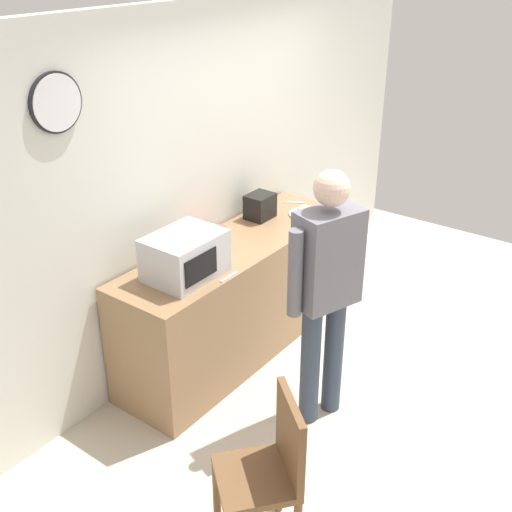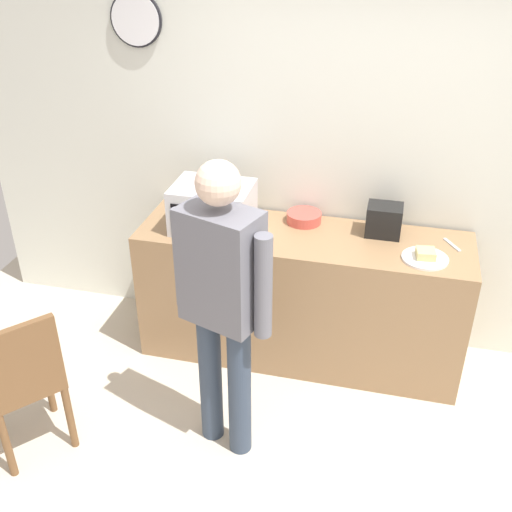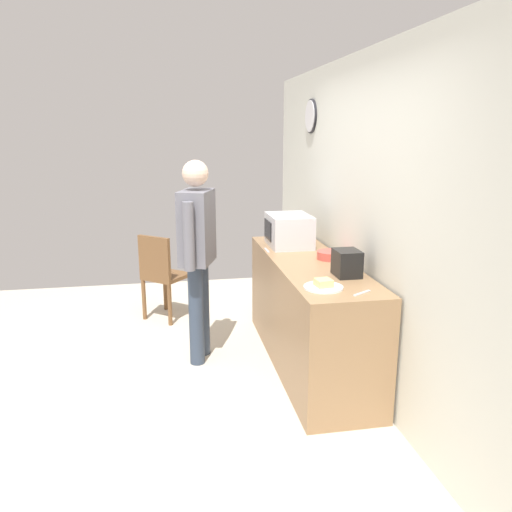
{
  "view_description": "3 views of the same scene",
  "coord_description": "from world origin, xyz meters",
  "px_view_note": "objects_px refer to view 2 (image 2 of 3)",
  "views": [
    {
      "loc": [
        -3.57,
        -1.41,
        2.97
      ],
      "look_at": [
        -0.56,
        0.83,
        1.06
      ],
      "focal_mm": 44.49,
      "sensor_mm": 36.0,
      "label": 1
    },
    {
      "loc": [
        0.25,
        -2.19,
        2.78
      ],
      "look_at": [
        -0.47,
        0.72,
        1.04
      ],
      "focal_mm": 42.84,
      "sensor_mm": 36.0,
      "label": 2
    },
    {
      "loc": [
        3.68,
        0.03,
        1.99
      ],
      "look_at": [
        -0.43,
        0.78,
        0.96
      ],
      "focal_mm": 35.3,
      "sensor_mm": 36.0,
      "label": 3
    }
  ],
  "objects_px": {
    "spoon_utensil": "(452,245)",
    "toaster": "(384,220)",
    "person_standing": "(222,295)",
    "salad_bowl": "(304,217)",
    "microwave": "(213,207)",
    "wooden_chair": "(23,380)",
    "fork_utensil": "(226,248)",
    "sandwich_plate": "(425,257)"
  },
  "relations": [
    {
      "from": "spoon_utensil",
      "to": "toaster",
      "type": "bearing_deg",
      "value": 173.63
    },
    {
      "from": "toaster",
      "to": "person_standing",
      "type": "bearing_deg",
      "value": -125.19
    },
    {
      "from": "person_standing",
      "to": "salad_bowl",
      "type": "bearing_deg",
      "value": 78.17
    },
    {
      "from": "microwave",
      "to": "wooden_chair",
      "type": "distance_m",
      "value": 1.52
    },
    {
      "from": "salad_bowl",
      "to": "spoon_utensil",
      "type": "bearing_deg",
      "value": -5.67
    },
    {
      "from": "salad_bowl",
      "to": "person_standing",
      "type": "bearing_deg",
      "value": -101.83
    },
    {
      "from": "spoon_utensil",
      "to": "person_standing",
      "type": "height_order",
      "value": "person_standing"
    },
    {
      "from": "fork_utensil",
      "to": "person_standing",
      "type": "distance_m",
      "value": 0.67
    },
    {
      "from": "fork_utensil",
      "to": "wooden_chair",
      "type": "bearing_deg",
      "value": -132.29
    },
    {
      "from": "microwave",
      "to": "spoon_utensil",
      "type": "bearing_deg",
      "value": 5.07
    },
    {
      "from": "sandwich_plate",
      "to": "wooden_chair",
      "type": "distance_m",
      "value": 2.4
    },
    {
      "from": "fork_utensil",
      "to": "wooden_chair",
      "type": "relative_size",
      "value": 0.18
    },
    {
      "from": "sandwich_plate",
      "to": "fork_utensil",
      "type": "height_order",
      "value": "sandwich_plate"
    },
    {
      "from": "sandwich_plate",
      "to": "spoon_utensil",
      "type": "bearing_deg",
      "value": 53.4
    },
    {
      "from": "sandwich_plate",
      "to": "toaster",
      "type": "height_order",
      "value": "toaster"
    },
    {
      "from": "sandwich_plate",
      "to": "salad_bowl",
      "type": "bearing_deg",
      "value": 158.31
    },
    {
      "from": "fork_utensil",
      "to": "person_standing",
      "type": "bearing_deg",
      "value": -75.23
    },
    {
      "from": "microwave",
      "to": "wooden_chair",
      "type": "xyz_separation_m",
      "value": [
        -0.73,
        -1.21,
        -0.56
      ]
    },
    {
      "from": "toaster",
      "to": "person_standing",
      "type": "distance_m",
      "value": 1.31
    },
    {
      "from": "fork_utensil",
      "to": "toaster",
      "type": "bearing_deg",
      "value": 24.77
    },
    {
      "from": "fork_utensil",
      "to": "wooden_chair",
      "type": "height_order",
      "value": "fork_utensil"
    },
    {
      "from": "toaster",
      "to": "wooden_chair",
      "type": "bearing_deg",
      "value": -142.3
    },
    {
      "from": "microwave",
      "to": "salad_bowl",
      "type": "bearing_deg",
      "value": 22.22
    },
    {
      "from": "salad_bowl",
      "to": "sandwich_plate",
      "type": "bearing_deg",
      "value": -21.69
    },
    {
      "from": "person_standing",
      "to": "wooden_chair",
      "type": "distance_m",
      "value": 1.21
    },
    {
      "from": "microwave",
      "to": "sandwich_plate",
      "type": "distance_m",
      "value": 1.35
    },
    {
      "from": "spoon_utensil",
      "to": "wooden_chair",
      "type": "bearing_deg",
      "value": -148.92
    },
    {
      "from": "salad_bowl",
      "to": "spoon_utensil",
      "type": "relative_size",
      "value": 1.36
    },
    {
      "from": "spoon_utensil",
      "to": "wooden_chair",
      "type": "xyz_separation_m",
      "value": [
        -2.23,
        -1.35,
        -0.41
      ]
    },
    {
      "from": "microwave",
      "to": "toaster",
      "type": "xyz_separation_m",
      "value": [
        1.08,
        0.18,
        -0.05
      ]
    },
    {
      "from": "sandwich_plate",
      "to": "wooden_chair",
      "type": "relative_size",
      "value": 0.29
    },
    {
      "from": "person_standing",
      "to": "spoon_utensil",
      "type": "bearing_deg",
      "value": 40.8
    },
    {
      "from": "spoon_utensil",
      "to": "salad_bowl",
      "type": "bearing_deg",
      "value": 174.33
    },
    {
      "from": "toaster",
      "to": "spoon_utensil",
      "type": "bearing_deg",
      "value": -6.37
    },
    {
      "from": "wooden_chair",
      "to": "fork_utensil",
      "type": "bearing_deg",
      "value": 47.71
    },
    {
      "from": "microwave",
      "to": "wooden_chair",
      "type": "bearing_deg",
      "value": -120.9
    },
    {
      "from": "toaster",
      "to": "wooden_chair",
      "type": "xyz_separation_m",
      "value": [
        -1.8,
        -1.39,
        -0.51
      ]
    },
    {
      "from": "spoon_utensil",
      "to": "person_standing",
      "type": "bearing_deg",
      "value": -139.2
    },
    {
      "from": "sandwich_plate",
      "to": "salad_bowl",
      "type": "distance_m",
      "value": 0.85
    },
    {
      "from": "fork_utensil",
      "to": "microwave",
      "type": "bearing_deg",
      "value": 122.33
    },
    {
      "from": "fork_utensil",
      "to": "wooden_chair",
      "type": "xyz_separation_m",
      "value": [
        -0.88,
        -0.97,
        -0.41
      ]
    },
    {
      "from": "microwave",
      "to": "sandwich_plate",
      "type": "bearing_deg",
      "value": -3.62
    }
  ]
}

